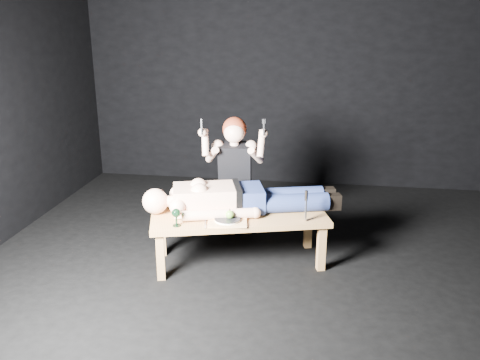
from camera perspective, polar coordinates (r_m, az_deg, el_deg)
The scene contains 13 objects.
ground at distance 4.41m, azimuth 2.15°, elevation -10.12°, with size 5.00×5.00×0.00m, color black.
back_wall at distance 6.41m, azimuth 4.97°, elevation 12.73°, with size 5.00×5.00×0.00m, color black.
table at distance 4.44m, azimuth -0.10°, elevation -6.66°, with size 1.51×0.57×0.45m, color #AD8543.
lying_man at distance 4.41m, azimuth 0.36°, elevation -1.68°, with size 1.62×0.50×0.28m, color beige, non-canonical shape.
kneeling_woman at distance 4.84m, azimuth -0.52°, elevation 0.50°, with size 0.66×0.74×1.25m, color black, non-canonical shape.
serving_tray at distance 4.18m, azimuth -1.43°, elevation -4.73°, with size 0.32×0.23×0.02m, color tan.
plate at distance 4.18m, azimuth -1.44°, elevation -4.51°, with size 0.21×0.21×0.02m, color white.
apple at distance 4.17m, azimuth -1.16°, elevation -3.93°, with size 0.07×0.07×0.07m, color #539D2D.
goblet at distance 4.13m, azimuth -7.24°, elevation -4.23°, with size 0.07×0.07×0.15m, color black, non-canonical shape.
fork_flat at distance 4.15m, azimuth -3.95°, elevation -5.06°, with size 0.01×0.16×0.01m, color #B2B2B7.
knife_flat at distance 4.21m, azimuth 0.39°, elevation -4.69°, with size 0.01×0.16×0.01m, color #B2B2B7.
spoon_flat at distance 4.24m, azimuth -0.17°, elevation -4.53°, with size 0.01×0.16×0.01m, color #B2B2B7.
carving_knife at distance 4.21m, azimuth 7.48°, elevation -2.93°, with size 0.03×0.04×0.27m, color #B2B2B7, non-canonical shape.
Camera 1 is at (0.43, -3.87, 2.07)m, focal length 37.61 mm.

